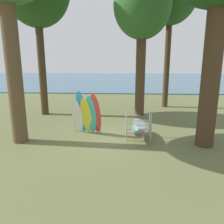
% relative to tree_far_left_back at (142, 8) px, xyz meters
% --- Properties ---
extents(ground_plane, '(80.00, 80.00, 0.00)m').
position_rel_tree_far_left_back_xyz_m(ground_plane, '(-2.07, -4.72, -6.63)').
color(ground_plane, '#60663D').
extents(lake_water, '(80.00, 36.00, 0.10)m').
position_rel_tree_far_left_back_xyz_m(lake_water, '(-2.07, 26.83, -6.58)').
color(lake_water, '#38607A').
rests_on(lake_water, ground).
extents(tree_far_left_back, '(3.50, 3.50, 8.81)m').
position_rel_tree_far_left_back_xyz_m(tree_far_left_back, '(0.00, 0.00, 0.00)').
color(tree_far_left_back, '#4C3823').
rests_on(tree_far_left_back, ground).
extents(leaning_board_pile, '(1.56, 0.89, 2.19)m').
position_rel_tree_far_left_back_xyz_m(leaning_board_pile, '(-2.84, -4.17, -5.64)').
color(leaning_board_pile, white).
rests_on(leaning_board_pile, ground).
extents(board_storage_rack, '(1.15, 2.13, 1.25)m').
position_rel_tree_far_left_back_xyz_m(board_storage_rack, '(-0.34, -4.70, -6.08)').
color(board_storage_rack, '#9EA0A5').
rests_on(board_storage_rack, ground).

